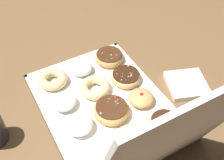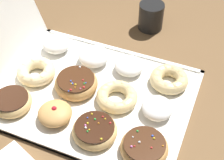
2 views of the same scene
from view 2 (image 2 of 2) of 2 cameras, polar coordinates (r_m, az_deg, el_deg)
ground_plane at (r=0.96m, az=-2.86°, el=-2.72°), size 3.00×3.00×0.00m
donut_box at (r=0.96m, az=-2.87°, el=-2.50°), size 0.41×0.53×0.01m
sprinkle_donut_0 at (r=0.83m, az=5.38°, el=-11.06°), size 0.12×0.12×0.04m
powdered_filled_donut_1 at (r=0.90m, az=7.61°, el=-4.44°), size 0.08×0.08×0.04m
cruller_donut_2 at (r=0.98m, az=9.48°, el=0.17°), size 0.11×0.11×0.04m
sprinkle_donut_3 at (r=0.85m, az=-2.88°, el=-8.36°), size 0.11×0.11×0.04m
cruller_donut_4 at (r=0.92m, az=0.86°, el=-2.72°), size 0.11×0.11×0.03m
powdered_filled_donut_5 at (r=1.00m, az=2.86°, el=2.36°), size 0.08×0.08×0.04m
jelly_filled_donut_6 at (r=0.90m, az=-9.46°, el=-5.48°), size 0.09×0.09×0.04m
sprinkle_donut_7 at (r=0.96m, az=-6.09°, el=-0.69°), size 0.12×0.12×0.04m
powdered_filled_donut_8 at (r=1.03m, az=-3.06°, el=3.96°), size 0.09×0.09×0.05m
chocolate_frosted_donut_9 at (r=0.95m, az=-16.31°, el=-3.47°), size 0.11×0.11×0.03m
cruller_donut_10 at (r=1.01m, az=-12.56°, el=1.33°), size 0.11×0.11×0.04m
powdered_filled_donut_11 at (r=1.09m, az=-9.25°, el=5.93°), size 0.08×0.08×0.05m
coffee_mug at (r=1.18m, az=6.56°, el=10.68°), size 0.10×0.08×0.09m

